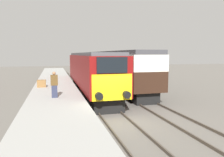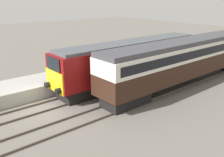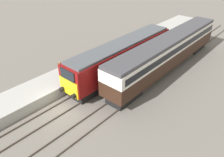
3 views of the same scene
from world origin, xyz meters
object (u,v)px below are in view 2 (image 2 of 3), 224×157
locomotive (132,59)px  passenger_carriage (191,56)px  luggage_crate (92,62)px  person_on_platform (53,67)px

locomotive → passenger_carriage: bearing=51.0°
luggage_crate → person_on_platform: bearing=-78.0°
person_on_platform → luggage_crate: 4.97m
locomotive → person_on_platform: bearing=-118.4°
passenger_carriage → locomotive: bearing=-129.0°
locomotive → person_on_platform: (-3.35, -6.19, -0.34)m
locomotive → luggage_crate: (-4.38, -1.36, -0.86)m
locomotive → person_on_platform: 7.05m
locomotive → luggage_crate: bearing=-162.8°
luggage_crate → locomotive: bearing=17.2°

